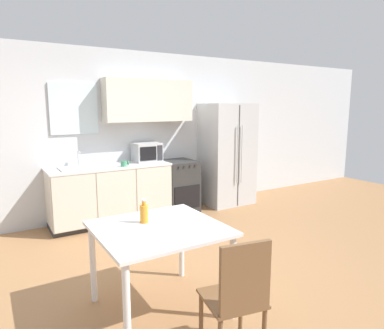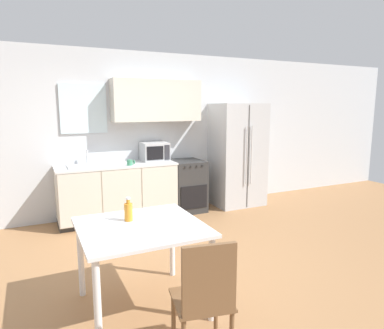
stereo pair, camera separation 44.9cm
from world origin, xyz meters
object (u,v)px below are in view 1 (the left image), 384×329
object	(u,v)px
coffee_mug	(124,164)
dining_chair_near	(239,293)
oven_range	(178,186)
microwave	(147,152)
drink_bottle	(144,213)
dining_table	(159,238)
refrigerator	(227,154)

from	to	relation	value
coffee_mug	dining_chair_near	bearing A→B (deg)	-96.50
oven_range	microwave	world-z (taller)	microwave
microwave	drink_bottle	xyz separation A→B (m)	(-1.11, -2.44, -0.20)
drink_bottle	oven_range	bearing A→B (deg)	54.96
oven_range	coffee_mug	bearing A→B (deg)	-170.26
coffee_mug	drink_bottle	world-z (taller)	drink_bottle
microwave	dining_chair_near	size ratio (longest dim) A/B	0.46
coffee_mug	dining_chair_near	size ratio (longest dim) A/B	0.13
coffee_mug	oven_range	bearing A→B (deg)	9.74
coffee_mug	drink_bottle	size ratio (longest dim) A/B	0.56
coffee_mug	dining_table	distance (m)	2.41
microwave	oven_range	bearing A→B (deg)	-10.35
microwave	dining_table	bearing A→B (deg)	-111.76
refrigerator	microwave	size ratio (longest dim) A/B	4.31
coffee_mug	dining_chair_near	world-z (taller)	coffee_mug
dining_table	drink_bottle	xyz separation A→B (m)	(-0.06, 0.17, 0.19)
coffee_mug	drink_bottle	xyz separation A→B (m)	(-0.61, -2.17, -0.09)
dining_chair_near	microwave	bearing A→B (deg)	86.88
refrigerator	drink_bottle	size ratio (longest dim) A/B	8.46
refrigerator	coffee_mug	distance (m)	2.06
refrigerator	dining_table	size ratio (longest dim) A/B	1.75
microwave	drink_bottle	world-z (taller)	microwave
microwave	dining_table	size ratio (longest dim) A/B	0.41
microwave	dining_chair_near	xyz separation A→B (m)	(-0.86, -3.48, -0.52)
microwave	dining_chair_near	distance (m)	3.63
dining_table	refrigerator	bearing A→B (deg)	43.66
dining_chair_near	coffee_mug	bearing A→B (deg)	94.25
refrigerator	drink_bottle	world-z (taller)	refrigerator
coffee_mug	dining_table	size ratio (longest dim) A/B	0.12
oven_range	drink_bottle	size ratio (longest dim) A/B	4.03
coffee_mug	dining_table	bearing A→B (deg)	-103.19
oven_range	dining_table	distance (m)	2.98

